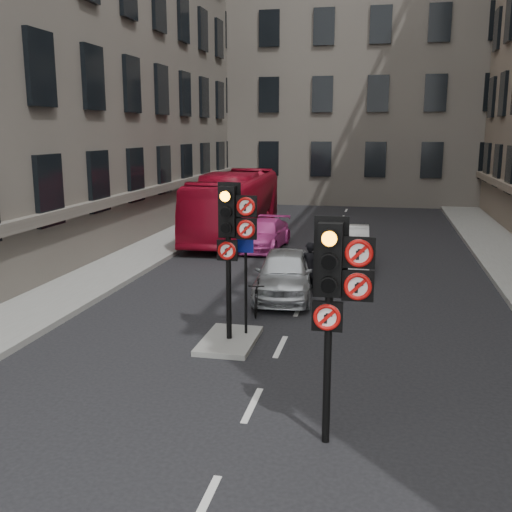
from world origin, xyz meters
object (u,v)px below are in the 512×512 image
at_px(car_white, 347,247).
at_px(signal_far, 232,228).
at_px(motorcycle, 257,297).
at_px(motorcyclist, 309,268).
at_px(signal_near, 335,284).
at_px(info_sign, 246,273).
at_px(car_pink, 264,234).
at_px(car_silver, 285,273).
at_px(bus_red, 235,204).

bearing_deg(car_white, signal_far, -106.52).
xyz_separation_m(motorcycle, motorcyclist, (1.10, 2.28, 0.34)).
distance_m(signal_near, info_sign, 5.12).
bearing_deg(car_pink, signal_near, -71.89).
relative_size(car_silver, car_pink, 1.00).
relative_size(signal_near, car_white, 0.81).
distance_m(motorcycle, motorcyclist, 2.55).
bearing_deg(car_pink, car_white, -35.28).
bearing_deg(car_white, bus_red, 131.91).
bearing_deg(car_white, signal_near, -90.23).
distance_m(signal_near, motorcycle, 7.19).
bearing_deg(signal_near, car_pink, 105.05).
xyz_separation_m(bus_red, info_sign, (3.60, -13.52, 0.11)).
xyz_separation_m(signal_far, car_silver, (0.52, 4.22, -2.01)).
xyz_separation_m(car_white, motorcycle, (-1.99, -6.01, -0.28)).
distance_m(signal_far, car_white, 8.87).
distance_m(signal_far, motorcycle, 3.28).
xyz_separation_m(car_white, car_pink, (-3.56, 2.82, -0.14)).
bearing_deg(info_sign, bus_red, 103.46).
bearing_deg(info_sign, motorcyclist, 75.69).
distance_m(signal_near, bus_red, 18.94).
bearing_deg(motorcyclist, signal_near, 76.47).
xyz_separation_m(car_white, info_sign, (-1.86, -7.99, 0.85)).
relative_size(car_white, car_pink, 1.09).
distance_m(car_silver, info_sign, 3.92).
height_order(signal_near, car_silver, signal_near).
height_order(motorcyclist, info_sign, info_sign).
xyz_separation_m(car_silver, bus_red, (-3.91, 9.71, 0.77)).
height_order(car_white, car_pink, car_white).
bearing_deg(car_pink, signal_far, -79.36).
relative_size(signal_far, info_sign, 1.58).
bearing_deg(signal_far, signal_near, -56.98).
xyz_separation_m(car_silver, motorcyclist, (0.67, 0.45, 0.09)).
height_order(car_silver, motorcycle, car_silver).
bearing_deg(motorcycle, motorcyclist, 57.69).
relative_size(car_white, motorcyclist, 2.81).
xyz_separation_m(car_white, bus_red, (-5.46, 5.53, 0.74)).
xyz_separation_m(signal_near, bus_red, (-5.99, 17.93, -1.11)).
height_order(signal_far, info_sign, signal_far).
relative_size(signal_near, signal_far, 1.00).
distance_m(car_silver, motorcycle, 1.90).
bearing_deg(bus_red, motorcyclist, -65.77).
relative_size(motorcycle, motorcyclist, 0.95).
height_order(signal_far, car_pink, signal_far).
bearing_deg(info_sign, car_silver, 83.96).
height_order(car_pink, motorcyclist, motorcyclist).
bearing_deg(signal_far, motorcyclist, 75.76).
bearing_deg(car_silver, car_white, 65.14).
relative_size(signal_far, car_silver, 0.87).
distance_m(signal_far, info_sign, 1.21).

